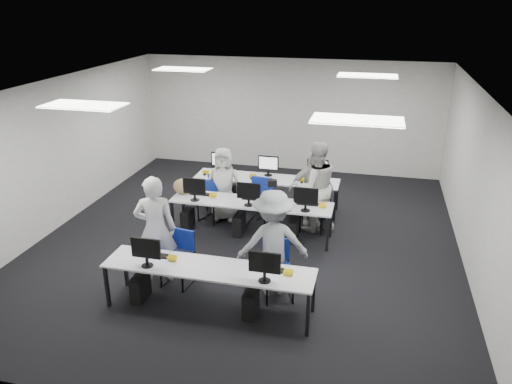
% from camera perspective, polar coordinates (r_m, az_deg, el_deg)
% --- Properties ---
extents(room, '(9.00, 9.02, 3.00)m').
position_cam_1_polar(room, '(9.33, -0.89, 2.77)').
color(room, black).
rests_on(room, ground).
extents(ceiling_panels, '(5.20, 4.60, 0.02)m').
position_cam_1_polar(ceiling_panels, '(8.96, -0.94, 11.79)').
color(ceiling_panels, white).
rests_on(ceiling_panels, room).
extents(desk_front, '(3.20, 0.70, 0.73)m').
position_cam_1_polar(desk_front, '(7.57, -5.45, -8.87)').
color(desk_front, silver).
rests_on(desk_front, ground).
extents(desk_mid, '(3.20, 0.70, 0.73)m').
position_cam_1_polar(desk_mid, '(9.80, -0.57, -1.40)').
color(desk_mid, silver).
rests_on(desk_mid, ground).
extents(desk_back, '(3.20, 0.70, 0.73)m').
position_cam_1_polar(desk_back, '(11.07, 1.20, 1.35)').
color(desk_back, silver).
rests_on(desk_back, ground).
extents(equipment_front, '(2.51, 0.41, 1.19)m').
position_cam_1_polar(equipment_front, '(7.79, -6.77, -10.80)').
color(equipment_front, '#0E23B7').
rests_on(equipment_front, desk_front).
extents(equipment_mid, '(2.91, 0.41, 1.19)m').
position_cam_1_polar(equipment_mid, '(9.96, -1.66, -3.05)').
color(equipment_mid, white).
rests_on(equipment_mid, desk_mid).
extents(equipment_back, '(2.91, 0.41, 1.19)m').
position_cam_1_polar(equipment_back, '(11.17, 2.17, -0.25)').
color(equipment_back, white).
rests_on(equipment_back, desk_back).
extents(chair_0, '(0.51, 0.55, 0.91)m').
position_cam_1_polar(chair_0, '(8.48, -8.83, -8.53)').
color(chair_0, navy).
rests_on(chair_0, ground).
extents(chair_1, '(0.60, 0.62, 0.92)m').
position_cam_1_polar(chair_1, '(8.04, 2.48, -10.05)').
color(chair_1, navy).
rests_on(chair_1, ground).
extents(chair_2, '(0.58, 0.60, 0.92)m').
position_cam_1_polar(chair_2, '(10.70, -4.99, -1.73)').
color(chair_2, navy).
rests_on(chair_2, ground).
extents(chair_3, '(0.52, 0.56, 0.97)m').
position_cam_1_polar(chair_3, '(10.49, 0.33, -2.05)').
color(chair_3, navy).
rests_on(chair_3, ground).
extents(chair_4, '(0.48, 0.52, 0.96)m').
position_cam_1_polar(chair_4, '(10.29, 6.48, -2.68)').
color(chair_4, navy).
rests_on(chair_4, ground).
extents(chair_5, '(0.54, 0.57, 0.89)m').
position_cam_1_polar(chair_5, '(10.89, -4.70, -1.32)').
color(chair_5, navy).
rests_on(chair_5, ground).
extents(chair_6, '(0.49, 0.52, 0.81)m').
position_cam_1_polar(chair_6, '(10.72, 1.47, -1.80)').
color(chair_6, navy).
rests_on(chair_6, ground).
extents(chair_7, '(0.54, 0.58, 0.95)m').
position_cam_1_polar(chair_7, '(10.44, 6.58, -2.32)').
color(chair_7, navy).
rests_on(chair_7, ground).
extents(handbag, '(0.45, 0.34, 0.33)m').
position_cam_1_polar(handbag, '(10.23, -8.35, 0.65)').
color(handbag, olive).
rests_on(handbag, desk_mid).
extents(student_0, '(0.78, 0.62, 1.86)m').
position_cam_1_polar(student_0, '(8.36, -11.41, -4.22)').
color(student_0, beige).
rests_on(student_0, ground).
extents(student_1, '(1.12, 1.02, 1.86)m').
position_cam_1_polar(student_1, '(10.07, 6.80, 0.62)').
color(student_1, beige).
rests_on(student_1, ground).
extents(student_2, '(0.82, 0.58, 1.58)m').
position_cam_1_polar(student_2, '(10.55, -3.71, 0.90)').
color(student_2, beige).
rests_on(student_2, ground).
extents(student_3, '(1.00, 0.64, 1.58)m').
position_cam_1_polar(student_3, '(10.33, 6.34, 0.35)').
color(student_3, beige).
rests_on(student_3, ground).
extents(photographer, '(1.29, 0.99, 1.77)m').
position_cam_1_polar(photographer, '(7.87, 1.94, -5.85)').
color(photographer, slate).
rests_on(photographer, ground).
extents(dslr_camera, '(0.19, 0.22, 0.10)m').
position_cam_1_polar(dslr_camera, '(7.65, 1.86, 1.04)').
color(dslr_camera, black).
rests_on(dslr_camera, photographer).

